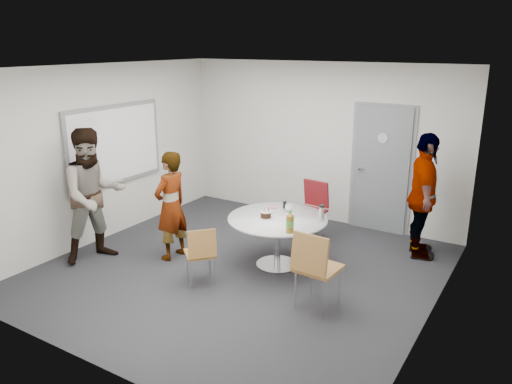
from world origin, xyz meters
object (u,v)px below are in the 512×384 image
Objects in this scene: chair_far at (312,204)px; person_main at (171,206)px; chair_near_left at (201,251)px; chair_near_right at (314,263)px; person_right at (423,196)px; person_left at (94,195)px; door at (381,170)px; table at (279,225)px; whiteboard at (116,145)px.

person_main is at bearing 56.57° from chair_far.
chair_far is (0.52, 2.16, 0.10)m from chair_near_left.
chair_near_right is 2.32m from person_right.
chair_near_left is at bearing -64.20° from person_left.
chair_near_left is at bearing -112.51° from door.
person_main reaches higher than table.
chair_near_right is 1.04× the size of chair_far.
table is 1.55m from person_main.
door is 3.40m from chair_near_left.
chair_near_left is 1.05m from person_main.
whiteboard is 1.00× the size of person_left.
door reaches higher than person_left.
door is at bearing 143.69° from person_main.
whiteboard is 2.03× the size of chair_far.
person_left is (-0.88, -0.59, 0.16)m from person_main.
door is at bearing 71.14° from table.
whiteboard is 2.97m from table.
door reaches higher than person_right.
chair_near_left is at bearing 82.71° from chair_far.
table reaches higher than chair_near_right.
person_main is 3.57m from person_right.
door is at bearing 32.66° from whiteboard.
chair_near_right is at bearing -63.12° from person_left.
door reaches higher than chair_far.
chair_far is at bearing 92.28° from table.
whiteboard is 1.18m from person_left.
chair_near_right is at bearing 122.35° from chair_far.
person_main is at bearing 102.64° from person_right.
table is at bearing 98.56° from chair_far.
person_right reaches higher than chair_near_left.
person_main is at bearing 104.02° from chair_near_left.
person_main is at bearing -129.45° from door.
whiteboard reaches higher than chair_far.
whiteboard is at bearing -100.94° from person_main.
whiteboard is 2.43× the size of chair_near_left.
person_right is (0.64, 2.21, 0.31)m from chair_near_right.
person_right is (1.61, 0.22, 0.33)m from chair_far.
person_left is 1.04× the size of person_right.
person_main is (-1.45, -0.53, 0.17)m from table.
door is 1.30m from chair_far.
whiteboard is at bearing 31.85° from chair_far.
person_left reaches higher than person_main.
table is 1.74× the size of chair_near_left.
chair_near_left is (-1.28, -3.10, -0.56)m from door.
person_left reaches higher than chair_near_right.
door reaches higher than chair_near_left.
chair_far is at bearing 120.05° from chair_near_right.
door is 1.56× the size of table.
person_right is at bearing 19.43° from whiteboard.
person_right is (3.90, 2.49, -0.04)m from person_left.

